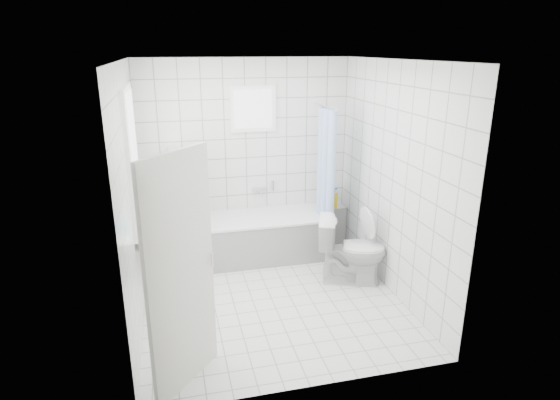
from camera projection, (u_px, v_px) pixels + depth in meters
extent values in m
plane|color=white|center=(271.00, 298.00, 5.31)|extent=(3.00, 3.00, 0.00)
plane|color=white|center=(270.00, 60.00, 4.50)|extent=(3.00, 3.00, 0.00)
cube|color=white|center=(246.00, 158.00, 6.29)|extent=(2.80, 0.02, 2.60)
cube|color=white|center=(314.00, 244.00, 3.52)|extent=(2.80, 0.02, 2.60)
cube|color=white|center=(132.00, 199.00, 4.59)|extent=(0.02, 3.00, 2.60)
cube|color=white|center=(393.00, 180.00, 5.22)|extent=(0.02, 3.00, 2.60)
cube|color=white|center=(135.00, 162.00, 4.79)|extent=(0.01, 0.90, 1.40)
cube|color=white|center=(253.00, 109.00, 6.07)|extent=(0.50, 0.01, 0.50)
cube|color=white|center=(146.00, 228.00, 5.03)|extent=(0.18, 1.02, 0.08)
cube|color=silver|center=(181.00, 275.00, 3.69)|extent=(0.55, 0.63, 2.00)
cube|color=white|center=(258.00, 238.00, 6.28)|extent=(1.86, 0.75, 0.55)
cube|color=white|center=(257.00, 218.00, 6.19)|extent=(1.88, 0.77, 0.03)
cube|color=white|center=(179.00, 212.00, 5.86)|extent=(0.15, 0.85, 1.50)
cube|color=white|center=(330.00, 224.00, 6.77)|extent=(0.40, 0.24, 0.55)
imported|color=white|center=(352.00, 250.00, 5.58)|extent=(0.91, 0.70, 0.82)
cylinder|color=silver|center=(324.00, 107.00, 5.92)|extent=(0.02, 0.80, 0.02)
cube|color=silver|center=(260.00, 190.00, 6.43)|extent=(0.18, 0.06, 0.06)
imported|color=#CC66CC|center=(147.00, 207.00, 5.29)|extent=(0.12, 0.11, 0.18)
imported|color=white|center=(146.00, 208.00, 5.08)|extent=(0.12, 0.12, 0.30)
imported|color=#31D3DD|center=(145.00, 222.00, 4.82)|extent=(0.12, 0.13, 0.20)
imported|color=silver|center=(146.00, 218.00, 4.95)|extent=(0.20, 0.20, 0.18)
cylinder|color=yellow|center=(336.00, 200.00, 6.58)|extent=(0.06, 0.06, 0.22)
cylinder|color=#189241|center=(328.00, 201.00, 6.54)|extent=(0.06, 0.06, 0.22)
cylinder|color=blue|center=(335.00, 197.00, 6.68)|extent=(0.06, 0.06, 0.26)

